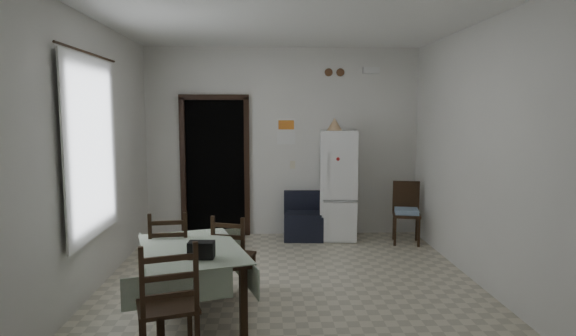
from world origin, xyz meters
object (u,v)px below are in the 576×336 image
at_px(dining_chair_far_right, 234,255).
at_px(corner_chair, 406,213).
at_px(dining_table, 192,284).
at_px(dining_chair_near_head, 168,304).
at_px(dining_chair_far_left, 170,254).
at_px(fridge, 338,185).
at_px(navy_seat, 304,216).

bearing_deg(dining_chair_far_right, corner_chair, -123.38).
bearing_deg(dining_chair_far_right, dining_table, 76.38).
distance_m(dining_table, dining_chair_near_head, 0.88).
bearing_deg(dining_table, dining_chair_far_right, 41.23).
xyz_separation_m(dining_chair_far_left, dining_chair_far_right, (0.65, 0.05, -0.03)).
relative_size(fridge, dining_chair_near_head, 1.64).
bearing_deg(fridge, dining_table, -116.14).
height_order(corner_chair, dining_chair_far_left, dining_chair_far_left).
relative_size(corner_chair, dining_chair_far_right, 1.03).
bearing_deg(dining_table, dining_chair_far_left, 102.58).
distance_m(navy_seat, corner_chair, 1.52).
height_order(corner_chair, dining_table, corner_chair).
height_order(navy_seat, dining_chair_far_right, dining_chair_far_right).
xyz_separation_m(fridge, navy_seat, (-0.51, 0.00, -0.47)).
distance_m(corner_chair, dining_chair_far_right, 3.06).
height_order(fridge, dining_chair_far_right, fridge).
relative_size(dining_chair_far_right, dining_chair_near_head, 0.87).
relative_size(dining_chair_far_left, dining_chair_near_head, 0.92).
bearing_deg(dining_table, fridge, 40.48).
bearing_deg(fridge, dining_chair_far_left, -126.12).
bearing_deg(dining_chair_near_head, dining_chair_far_right, -122.79).
distance_m(navy_seat, dining_chair_far_right, 2.42).
distance_m(fridge, dining_table, 3.35).
relative_size(navy_seat, dining_table, 0.54).
distance_m(dining_table, dining_chair_far_right, 0.67).
bearing_deg(fridge, navy_seat, -174.04).
relative_size(dining_table, dining_chair_far_left, 1.41).
height_order(dining_chair_far_left, dining_chair_far_right, dining_chair_far_left).
bearing_deg(dining_chair_far_right, navy_seat, -94.19).
relative_size(fridge, dining_chair_far_left, 1.77).
bearing_deg(dining_chair_near_head, dining_chair_far_left, -97.07).
distance_m(fridge, navy_seat, 0.70).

